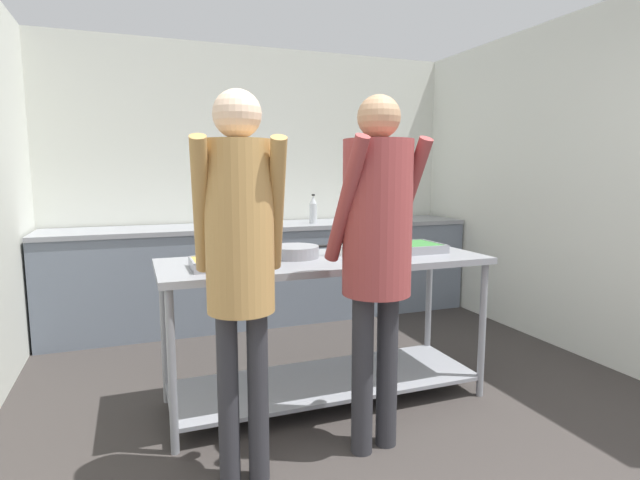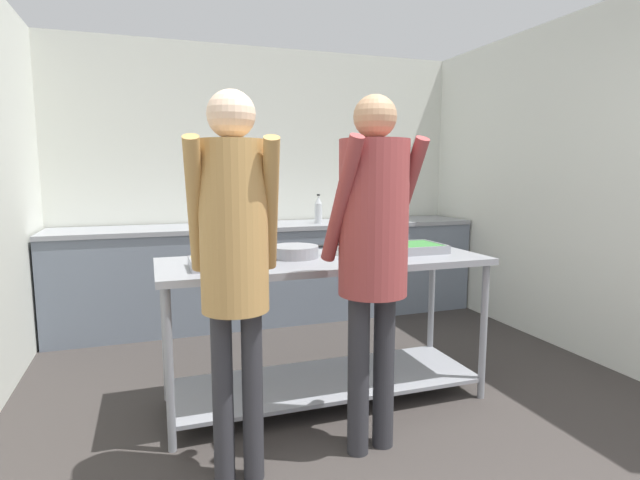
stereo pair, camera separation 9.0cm
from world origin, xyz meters
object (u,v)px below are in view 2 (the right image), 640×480
object	(u,v)px
plate_stack	(350,249)
guest_serving_right	(373,236)
sauce_pan	(295,251)
water_bottle	(318,210)
guest_serving_left	(234,243)
serving_tray_vegetables	(225,263)
serving_tray_roast	(408,248)

from	to	relation	value
plate_stack	guest_serving_right	distance (m)	0.79
sauce_pan	plate_stack	xyz separation A→B (m)	(0.38, 0.03, -0.01)
guest_serving_right	water_bottle	xyz separation A→B (m)	(0.52, 2.37, -0.06)
plate_stack	guest_serving_right	world-z (taller)	guest_serving_right
plate_stack	water_bottle	bearing A→B (deg)	78.26
sauce_pan	water_bottle	xyz separation A→B (m)	(0.72, 1.66, 0.12)
guest_serving_left	guest_serving_right	distance (m)	0.69
serving_tray_vegetables	sauce_pan	size ratio (longest dim) A/B	0.88
sauce_pan	guest_serving_left	world-z (taller)	guest_serving_left
serving_tray_vegetables	serving_tray_roast	size ratio (longest dim) A/B	0.88
guest_serving_left	guest_serving_right	bearing A→B (deg)	3.11
plate_stack	serving_tray_roast	world-z (taller)	plate_stack
serving_tray_vegetables	water_bottle	bearing A→B (deg)	57.49
serving_tray_roast	water_bottle	size ratio (longest dim) A/B	1.56
serving_tray_vegetables	guest_serving_left	distance (m)	0.60
guest_serving_left	water_bottle	world-z (taller)	guest_serving_left
guest_serving_right	water_bottle	bearing A→B (deg)	77.64
serving_tray_vegetables	guest_serving_left	size ratio (longest dim) A/B	0.22
plate_stack	sauce_pan	bearing A→B (deg)	-175.33
water_bottle	guest_serving_left	bearing A→B (deg)	-116.70
serving_tray_vegetables	guest_serving_right	size ratio (longest dim) A/B	0.22
serving_tray_vegetables	plate_stack	distance (m)	0.86
plate_stack	guest_serving_left	xyz separation A→B (m)	(-0.87, -0.78, 0.19)
serving_tray_vegetables	guest_serving_left	xyz separation A→B (m)	(-0.04, -0.57, 0.19)
serving_tray_roast	water_bottle	xyz separation A→B (m)	(-0.04, 1.70, 0.13)
guest_serving_right	water_bottle	distance (m)	2.43
serving_tray_vegetables	sauce_pan	distance (m)	0.49
plate_stack	guest_serving_left	distance (m)	1.19
guest_serving_left	water_bottle	xyz separation A→B (m)	(1.21, 2.41, -0.06)
serving_tray_roast	water_bottle	world-z (taller)	water_bottle
guest_serving_right	sauce_pan	bearing A→B (deg)	105.73
plate_stack	serving_tray_roast	size ratio (longest dim) A/B	0.58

